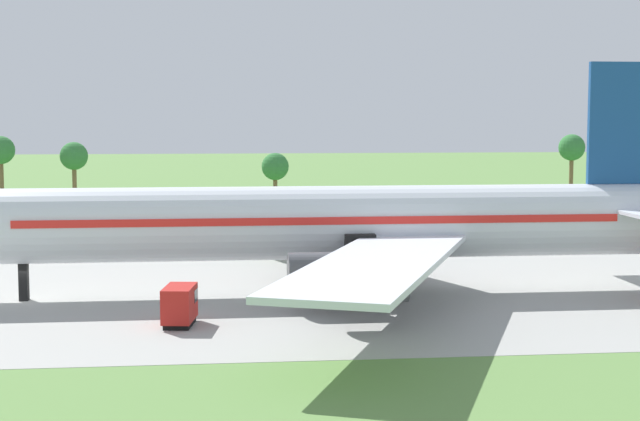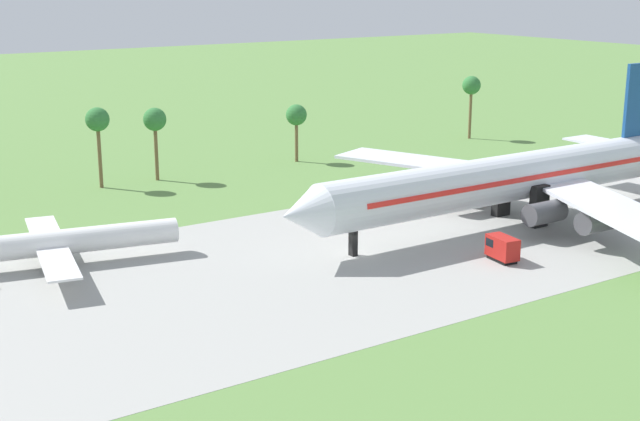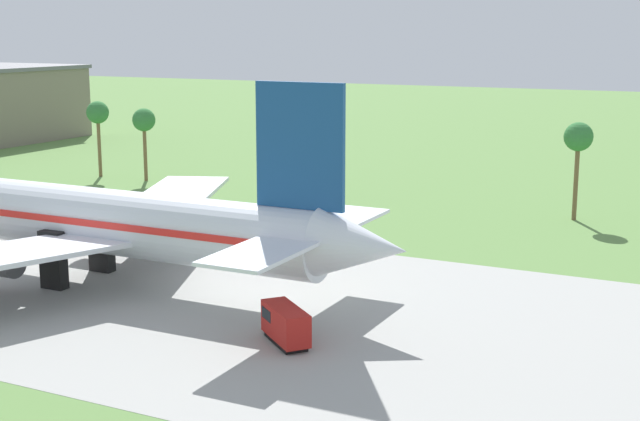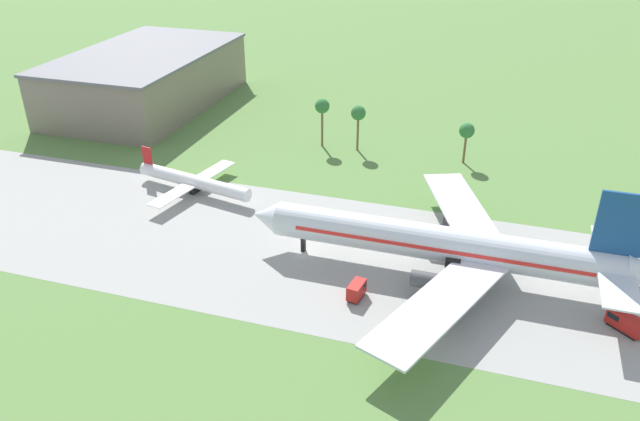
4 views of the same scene
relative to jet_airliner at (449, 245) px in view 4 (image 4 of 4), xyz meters
The scene contains 8 objects.
ground_plane 26.16m from the jet_airliner, behind, with size 600.00×600.00×0.00m, color #5B8442.
taxiway_strip 26.16m from the jet_airliner, behind, with size 320.00×44.00×0.02m.
jet_airliner is the anchor object (origin of this frame).
regional_aircraft 57.92m from the jet_airliner, 164.57° to the left, with size 28.01×25.38×8.04m.
baggage_tug 17.46m from the jet_airliner, 140.08° to the right, with size 2.54×4.17×2.83m.
fuel_truck 28.30m from the jet_airliner, 13.83° to the right, with size 5.49×5.07×2.87m.
terminal_building 115.08m from the jet_airliner, 146.32° to the left, with size 36.72×61.20×15.80m.
palm_tree_row 49.50m from the jet_airliner, 98.71° to the left, with size 79.08×3.60×12.28m.
Camera 4 is at (31.59, -90.79, 60.06)m, focal length 35.00 mm.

